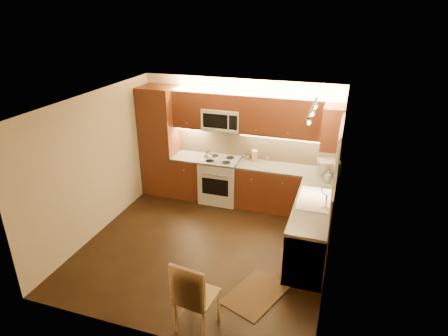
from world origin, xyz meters
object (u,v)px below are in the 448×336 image
(dining_chair, at_px, (197,294))
(stove, at_px, (220,180))
(toaster_oven, at_px, (328,167))
(sink, at_px, (315,195))
(soap_bottle, at_px, (328,176))
(kettle, at_px, (208,155))
(knife_block, at_px, (255,155))
(microwave, at_px, (222,119))

(dining_chair, bearing_deg, stove, 111.17)
(toaster_oven, distance_m, dining_chair, 3.68)
(dining_chair, bearing_deg, toaster_oven, 76.83)
(sink, xyz_separation_m, soap_bottle, (0.14, 0.78, 0.02))
(kettle, xyz_separation_m, toaster_oven, (2.33, 0.17, -0.00))
(stove, xyz_separation_m, knife_block, (0.66, 0.20, 0.55))
(sink, distance_m, dining_chair, 2.57)
(stove, height_order, dining_chair, dining_chair)
(knife_block, relative_size, dining_chair, 0.21)
(knife_block, relative_size, soap_bottle, 1.13)
(stove, relative_size, dining_chair, 0.87)
(microwave, bearing_deg, kettle, -130.27)
(sink, relative_size, kettle, 4.17)
(knife_block, bearing_deg, microwave, 167.23)
(microwave, xyz_separation_m, sink, (2.00, -1.26, -0.74))
(stove, height_order, microwave, microwave)
(microwave, distance_m, kettle, 0.77)
(sink, height_order, soap_bottle, soap_bottle)
(sink, xyz_separation_m, toaster_oven, (0.11, 1.17, 0.05))
(dining_chair, bearing_deg, sink, 69.88)
(knife_block, bearing_deg, dining_chair, -105.95)
(toaster_oven, bearing_deg, microwave, 163.71)
(sink, distance_m, toaster_oven, 1.18)
(soap_bottle, relative_size, dining_chair, 0.18)
(sink, xyz_separation_m, kettle, (-2.22, 1.00, 0.05))
(stove, xyz_separation_m, soap_bottle, (2.14, -0.35, 0.54))
(stove, xyz_separation_m, dining_chair, (0.83, -3.38, 0.07))
(stove, height_order, sink, sink)
(toaster_oven, bearing_deg, kettle, 170.28)
(toaster_oven, relative_size, knife_block, 1.87)
(microwave, height_order, toaster_oven, microwave)
(kettle, xyz_separation_m, knife_block, (0.88, 0.33, -0.01))
(knife_block, height_order, dining_chair, knife_block)
(soap_bottle, height_order, dining_chair, soap_bottle)
(toaster_oven, xyz_separation_m, dining_chair, (-1.28, -3.42, -0.50))
(microwave, bearing_deg, stove, -90.00)
(stove, bearing_deg, dining_chair, -76.16)
(stove, bearing_deg, kettle, -150.65)
(soap_bottle, bearing_deg, stove, -165.87)
(dining_chair, bearing_deg, knife_block, 100.07)
(toaster_oven, height_order, knife_block, toaster_oven)
(stove, distance_m, sink, 2.35)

